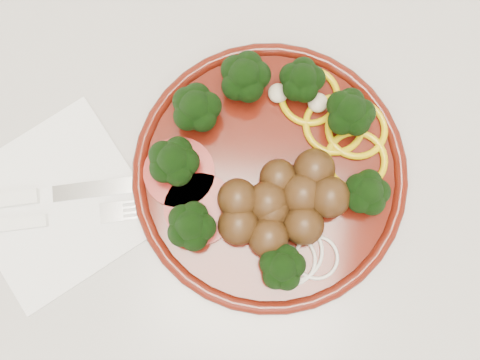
# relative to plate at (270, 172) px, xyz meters

# --- Properties ---
(counter) EXTENTS (2.40, 0.60, 0.90)m
(counter) POSITION_rel_plate_xyz_m (-0.13, 0.01, -0.47)
(counter) COLOR silver
(counter) RESTS_ON ground
(plate) EXTENTS (0.28, 0.28, 0.06)m
(plate) POSITION_rel_plate_xyz_m (0.00, 0.00, 0.00)
(plate) COLOR #4B1108
(plate) RESTS_ON counter
(napkin) EXTENTS (0.23, 0.23, 0.00)m
(napkin) POSITION_rel_plate_xyz_m (-0.22, -0.05, -0.02)
(napkin) COLOR white
(napkin) RESTS_ON counter
(knife) EXTENTS (0.20, 0.06, 0.01)m
(knife) POSITION_rel_plate_xyz_m (-0.24, -0.04, -0.01)
(knife) COLOR silver
(knife) RESTS_ON napkin
(fork) EXTENTS (0.18, 0.05, 0.01)m
(fork) POSITION_rel_plate_xyz_m (-0.24, -0.07, -0.01)
(fork) COLOR white
(fork) RESTS_ON napkin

